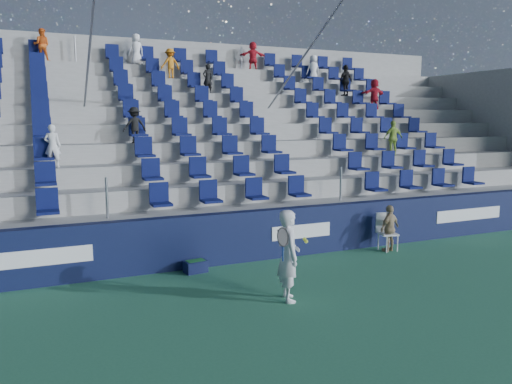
{
  "coord_description": "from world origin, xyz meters",
  "views": [
    {
      "loc": [
        -4.28,
        -7.54,
        3.35
      ],
      "look_at": [
        0.2,
        2.8,
        1.7
      ],
      "focal_mm": 35.0,
      "sensor_mm": 36.0,
      "label": 1
    }
  ],
  "objects": [
    {
      "name": "line_judge",
      "position": [
        3.78,
        2.5,
        0.6
      ],
      "size": [
        0.76,
        0.48,
        1.2
      ],
      "primitive_type": "imported",
      "rotation": [
        0.0,
        0.0,
        3.44
      ],
      "color": "tan",
      "rests_on": "ground"
    },
    {
      "name": "ball_bin",
      "position": [
        -1.28,
        2.75,
        0.15
      ],
      "size": [
        0.52,
        0.38,
        0.27
      ],
      "color": "#10163C",
      "rests_on": "ground"
    },
    {
      "name": "line_judge_chair",
      "position": [
        3.78,
        2.65,
        0.55
      ],
      "size": [
        0.51,
        0.53,
        0.96
      ],
      "color": "white",
      "rests_on": "ground"
    },
    {
      "name": "sponsor_wall",
      "position": [
        0.0,
        3.15,
        0.6
      ],
      "size": [
        24.0,
        0.32,
        1.2
      ],
      "color": "#10163A",
      "rests_on": "ground"
    },
    {
      "name": "ground",
      "position": [
        0.0,
        0.0,
        0.0
      ],
      "size": [
        70.0,
        70.0,
        0.0
      ],
      "primitive_type": "plane",
      "color": "#317450",
      "rests_on": "ground"
    },
    {
      "name": "grandstand",
      "position": [
        0.0,
        8.24,
        2.14
      ],
      "size": [
        24.0,
        8.17,
        6.63
      ],
      "color": "#A6A6A0",
      "rests_on": "ground"
    },
    {
      "name": "tennis_player",
      "position": [
        -0.17,
        0.42,
        0.86
      ],
      "size": [
        0.69,
        0.71,
        1.71
      ],
      "color": "silver",
      "rests_on": "ground"
    }
  ]
}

